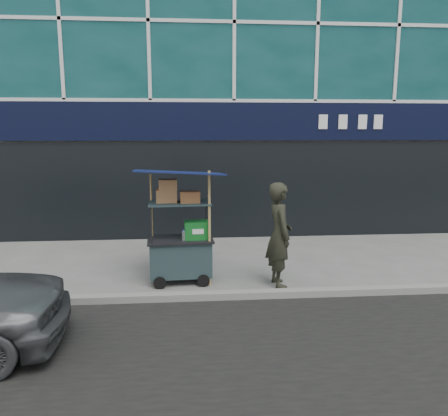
{
  "coord_description": "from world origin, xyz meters",
  "views": [
    {
      "loc": [
        -1.12,
        -6.89,
        2.7
      ],
      "look_at": [
        -0.46,
        1.2,
        1.25
      ],
      "focal_mm": 35.0,
      "sensor_mm": 36.0,
      "label": 1
    }
  ],
  "objects": [
    {
      "name": "ground",
      "position": [
        0.0,
        0.0,
        0.0
      ],
      "size": [
        80.0,
        80.0,
        0.0
      ],
      "primitive_type": "plane",
      "color": "#62625E",
      "rests_on": "ground"
    },
    {
      "name": "curb",
      "position": [
        0.0,
        -0.2,
        0.06
      ],
      "size": [
        80.0,
        0.18,
        0.12
      ],
      "primitive_type": "cube",
      "color": "gray",
      "rests_on": "ground"
    },
    {
      "name": "building",
      "position": [
        0.0,
        6.95,
        6.02
      ],
      "size": [
        16.0,
        6.2,
        12.0
      ],
      "color": "slate",
      "rests_on": "ground"
    },
    {
      "name": "vendor_man",
      "position": [
        0.43,
        0.36,
        0.92
      ],
      "size": [
        0.5,
        0.71,
        1.83
      ],
      "primitive_type": "imported",
      "rotation": [
        0.0,
        0.0,
        1.66
      ],
      "color": "#26271D",
      "rests_on": "ground"
    },
    {
      "name": "vendor_cart",
      "position": [
        -1.27,
        0.69,
        0.73
      ],
      "size": [
        1.6,
        1.17,
        2.07
      ],
      "rotation": [
        0.0,
        0.0,
        0.06
      ],
      "color": "#1C2D30",
      "rests_on": "ground"
    }
  ]
}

